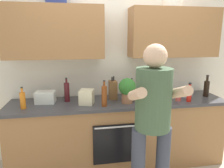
% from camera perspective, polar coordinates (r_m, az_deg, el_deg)
% --- Properties ---
extents(ground_plane, '(12.00, 12.00, 0.00)m').
position_cam_1_polar(ground_plane, '(3.16, 1.80, -20.30)').
color(ground_plane, '#B2A893').
extents(back_wall_unit, '(4.00, 0.38, 2.50)m').
position_cam_1_polar(back_wall_unit, '(2.93, 0.86, 8.35)').
color(back_wall_unit, silver).
rests_on(back_wall_unit, ground).
extents(counter, '(2.84, 0.67, 0.90)m').
position_cam_1_polar(counter, '(2.94, 1.85, -12.90)').
color(counter, olive).
rests_on(counter, ground).
extents(person_standing, '(0.49, 0.45, 1.66)m').
position_cam_1_polar(person_standing, '(2.07, 10.97, -8.44)').
color(person_standing, '#383D4C').
rests_on(person_standing, ground).
extents(bottle_oil, '(0.07, 0.07, 0.24)m').
position_cam_1_polar(bottle_oil, '(2.98, 15.08, -1.95)').
color(bottle_oil, olive).
rests_on(bottle_oil, counter).
extents(bottle_soy, '(0.07, 0.07, 0.30)m').
position_cam_1_polar(bottle_soy, '(3.23, 24.20, -0.98)').
color(bottle_soy, black).
rests_on(bottle_soy, counter).
extents(bottle_wine, '(0.07, 0.07, 0.31)m').
position_cam_1_polar(bottle_wine, '(2.77, -12.12, -2.09)').
color(bottle_wine, '#471419').
rests_on(bottle_wine, counter).
extents(bottle_water, '(0.07, 0.07, 0.24)m').
position_cam_1_polar(bottle_water, '(3.02, 8.80, -1.36)').
color(bottle_water, silver).
rests_on(bottle_water, counter).
extents(bottle_vinegar, '(0.07, 0.07, 0.32)m').
position_cam_1_polar(bottle_vinegar, '(2.52, -2.10, -3.22)').
color(bottle_vinegar, brown).
rests_on(bottle_vinegar, counter).
extents(bottle_syrup, '(0.06, 0.06, 0.25)m').
position_cam_1_polar(bottle_syrup, '(3.00, 5.29, -1.35)').
color(bottle_syrup, '#8C4C14').
rests_on(bottle_syrup, counter).
extents(bottle_juice, '(0.06, 0.06, 0.26)m').
position_cam_1_polar(bottle_juice, '(2.65, -23.00, -4.06)').
color(bottle_juice, orange).
rests_on(bottle_juice, counter).
extents(bottle_hotsauce, '(0.06, 0.06, 0.25)m').
position_cam_1_polar(bottle_hotsauce, '(2.89, 20.18, -2.44)').
color(bottle_hotsauce, red).
rests_on(bottle_hotsauce, counter).
extents(cup_ceramic, '(0.07, 0.07, 0.08)m').
position_cam_1_polar(cup_ceramic, '(2.89, 17.52, -3.57)').
color(cup_ceramic, '#BF4C47').
rests_on(cup_ceramic, counter).
extents(mixing_bowl, '(0.22, 0.22, 0.07)m').
position_cam_1_polar(mixing_bowl, '(3.18, 18.95, -2.35)').
color(mixing_bowl, silver).
rests_on(mixing_bowl, counter).
extents(knife_block, '(0.10, 0.14, 0.31)m').
position_cam_1_polar(knife_block, '(2.82, 0.24, -1.62)').
color(knife_block, brown).
rests_on(knife_block, counter).
extents(potted_herb, '(0.22, 0.22, 0.32)m').
position_cam_1_polar(potted_herb, '(2.65, 4.15, -1.31)').
color(potted_herb, '#9E6647').
rests_on(potted_herb, counter).
extents(grocery_bag_rice, '(0.21, 0.22, 0.18)m').
position_cam_1_polar(grocery_bag_rice, '(2.64, -6.86, -3.48)').
color(grocery_bag_rice, beige).
rests_on(grocery_bag_rice, counter).
extents(grocery_bag_produce, '(0.25, 0.20, 0.15)m').
position_cam_1_polar(grocery_bag_produce, '(2.80, -17.56, -3.41)').
color(grocery_bag_produce, silver).
rests_on(grocery_bag_produce, counter).
extents(grocery_bag_bread, '(0.22, 0.20, 0.22)m').
position_cam_1_polar(grocery_bag_bread, '(2.79, 9.49, -2.31)').
color(grocery_bag_bread, tan).
rests_on(grocery_bag_bread, counter).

